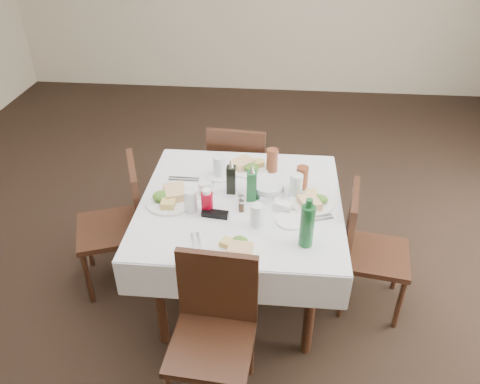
{
  "coord_description": "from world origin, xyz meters",
  "views": [
    {
      "loc": [
        0.39,
        -2.48,
        2.32
      ],
      "look_at": [
        0.18,
        -0.21,
        0.8
      ],
      "focal_mm": 35.0,
      "sensor_mm": 36.0,
      "label": 1
    }
  ],
  "objects": [
    {
      "name": "ketchup_bottle",
      "position": [
        0.01,
        -0.36,
        0.83
      ],
      "size": [
        0.07,
        0.07,
        0.15
      ],
      "color": "#A00014",
      "rests_on": "dining_table"
    },
    {
      "name": "iced_tea_b",
      "position": [
        0.54,
        -0.08,
        0.84
      ],
      "size": [
        0.07,
        0.07,
        0.15
      ],
      "color": "brown",
      "rests_on": "dining_table"
    },
    {
      "name": "green_bottle",
      "position": [
        0.56,
        -0.6,
        0.89
      ],
      "size": [
        0.07,
        0.07,
        0.28
      ],
      "color": "#1B5A2B",
      "rests_on": "dining_table"
    },
    {
      "name": "salt_shaker",
      "position": [
        0.19,
        -0.3,
        0.8
      ],
      "size": [
        0.03,
        0.03,
        0.07
      ],
      "color": "white",
      "rests_on": "dining_table"
    },
    {
      "name": "meal_north",
      "position": [
        0.2,
        0.13,
        0.78
      ],
      "size": [
        0.26,
        0.26,
        0.06
      ],
      "color": "white",
      "rests_on": "dining_table"
    },
    {
      "name": "meal_east",
      "position": [
        0.6,
        -0.24,
        0.78
      ],
      "size": [
        0.26,
        0.26,
        0.06
      ],
      "color": "white",
      "rests_on": "dining_table"
    },
    {
      "name": "chair_south",
      "position": [
        0.12,
        -0.93,
        0.49
      ],
      "size": [
        0.43,
        0.43,
        0.86
      ],
      "color": "black",
      "rests_on": "ground"
    },
    {
      "name": "meal_west",
      "position": [
        -0.22,
        -0.28,
        0.79
      ],
      "size": [
        0.29,
        0.29,
        0.06
      ],
      "color": "white",
      "rests_on": "dining_table"
    },
    {
      "name": "chair_north",
      "position": [
        0.1,
        0.52,
        0.51
      ],
      "size": [
        0.45,
        0.45,
        0.89
      ],
      "color": "black",
      "rests_on": "ground"
    },
    {
      "name": "bread_basket",
      "position": [
        0.34,
        -0.15,
        0.79
      ],
      "size": [
        0.19,
        0.19,
        0.06
      ],
      "color": "silver",
      "rests_on": "dining_table"
    },
    {
      "name": "sugar_caddy",
      "position": [
        0.43,
        -0.31,
        0.79
      ],
      "size": [
        0.11,
        0.09,
        0.05
      ],
      "color": "white",
      "rests_on": "dining_table"
    },
    {
      "name": "water_n",
      "position": [
        0.03,
        0.02,
        0.83
      ],
      "size": [
        0.08,
        0.08,
        0.14
      ],
      "color": "silver",
      "rests_on": "dining_table"
    },
    {
      "name": "ground_plane",
      "position": [
        0.0,
        0.0,
        0.0
      ],
      "size": [
        7.0,
        7.0,
        0.0
      ],
      "primitive_type": "plane",
      "color": "black"
    },
    {
      "name": "chair_east",
      "position": [
        0.95,
        -0.22,
        0.48
      ],
      "size": [
        0.45,
        0.45,
        0.83
      ],
      "color": "black",
      "rests_on": "ground"
    },
    {
      "name": "cutlery_w",
      "position": [
        -0.19,
        -0.05,
        0.77
      ],
      "size": [
        0.2,
        0.05,
        0.01
      ],
      "color": "silver",
      "rests_on": "dining_table"
    },
    {
      "name": "cutlery_n",
      "position": [
        0.29,
        0.17,
        0.77
      ],
      "size": [
        0.05,
        0.16,
        0.01
      ],
      "color": "silver",
      "rests_on": "dining_table"
    },
    {
      "name": "oil_cruet_green",
      "position": [
        0.25,
        -0.22,
        0.86
      ],
      "size": [
        0.06,
        0.06,
        0.24
      ],
      "color": "#1B5A2B",
      "rests_on": "dining_table"
    },
    {
      "name": "coffee_mug",
      "position": [
        -0.03,
        -0.2,
        0.8
      ],
      "size": [
        0.12,
        0.12,
        0.09
      ],
      "color": "white",
      "rests_on": "dining_table"
    },
    {
      "name": "pepper_shaker",
      "position": [
        0.2,
        -0.34,
        0.8
      ],
      "size": [
        0.03,
        0.03,
        0.07
      ],
      "color": "#3F2A1C",
      "rests_on": "dining_table"
    },
    {
      "name": "cutlery_s",
      "position": [
        -0.0,
        -0.66,
        0.77
      ],
      "size": [
        0.1,
        0.19,
        0.01
      ],
      "color": "silver",
      "rests_on": "dining_table"
    },
    {
      "name": "water_s",
      "position": [
        0.3,
        -0.46,
        0.83
      ],
      "size": [
        0.07,
        0.07,
        0.13
      ],
      "color": "silver",
      "rests_on": "dining_table"
    },
    {
      "name": "sunglasses",
      "position": [
        0.06,
        -0.41,
        0.78
      ],
      "size": [
        0.15,
        0.06,
        0.03
      ],
      "color": "black",
      "rests_on": "dining_table"
    },
    {
      "name": "meal_south",
      "position": [
        0.21,
        -0.68,
        0.78
      ],
      "size": [
        0.23,
        0.23,
        0.05
      ],
      "color": "white",
      "rests_on": "dining_table"
    },
    {
      "name": "water_w",
      "position": [
        -0.08,
        -0.37,
        0.83
      ],
      "size": [
        0.07,
        0.07,
        0.13
      ],
      "color": "silver",
      "rests_on": "dining_table"
    },
    {
      "name": "oil_cruet_dark",
      "position": [
        0.12,
        -0.16,
        0.86
      ],
      "size": [
        0.05,
        0.05,
        0.22
      ],
      "color": "black",
      "rests_on": "dining_table"
    },
    {
      "name": "iced_tea_a",
      "position": [
        0.36,
        0.12,
        0.84
      ],
      "size": [
        0.07,
        0.07,
        0.15
      ],
      "color": "brown",
      "rests_on": "dining_table"
    },
    {
      "name": "water_e",
      "position": [
        0.51,
        -0.16,
        0.83
      ],
      "size": [
        0.08,
        0.08,
        0.14
      ],
      "color": "silver",
      "rests_on": "dining_table"
    },
    {
      "name": "cutlery_e",
      "position": [
        0.63,
        -0.39,
        0.77
      ],
      "size": [
        0.19,
        0.1,
        0.01
      ],
      "color": "silver",
      "rests_on": "dining_table"
    },
    {
      "name": "dining_table",
      "position": [
        0.19,
        -0.24,
        0.67
      ],
      "size": [
        1.18,
        1.18,
        0.76
      ],
      "color": "black",
      "rests_on": "ground"
    },
    {
      "name": "side_plate_a",
      "position": [
        0.03,
        0.03,
        0.77
      ],
      "size": [
        0.18,
        0.18,
        0.01
      ],
      "color": "white",
      "rests_on": "dining_table"
    },
    {
      "name": "room_shell",
      "position": [
        0.0,
        0.0,
        1.71
      ],
      "size": [
        6.04,
        7.04,
        2.8
      ],
      "color": "beige",
      "rests_on": "ground"
    },
    {
      "name": "chair_west",
      "position": [
        -0.59,
        -0.14,
        0.51
      ],
      "size": [
        0.54,
        0.54,
        0.89
      ],
      "color": "black",
      "rests_on": "ground"
    },
    {
      "name": "side_plate_b",
      "position": [
        0.48,
        -0.41,
        0.77
      ],
      "size": [
        0.18,
        0.18,
        0.01
      ],
      "color": "white",
      "rests_on": "dining_table"
    }
  ]
}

